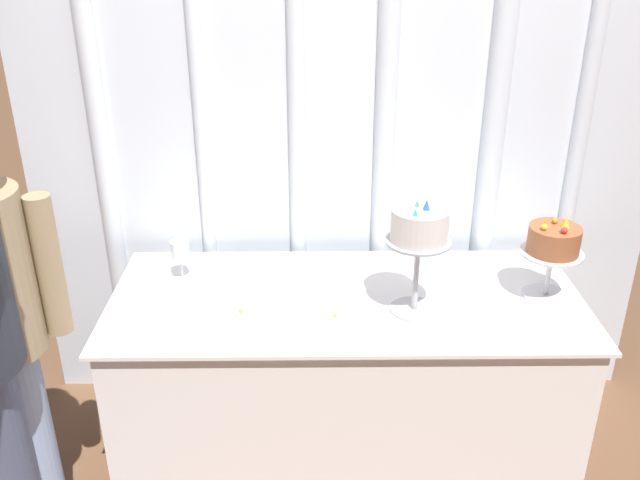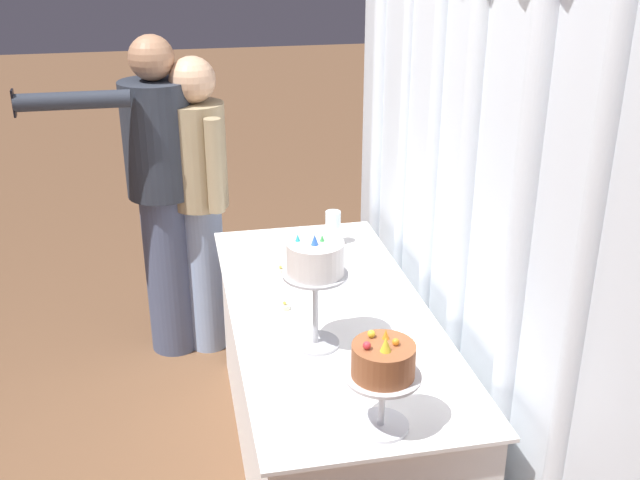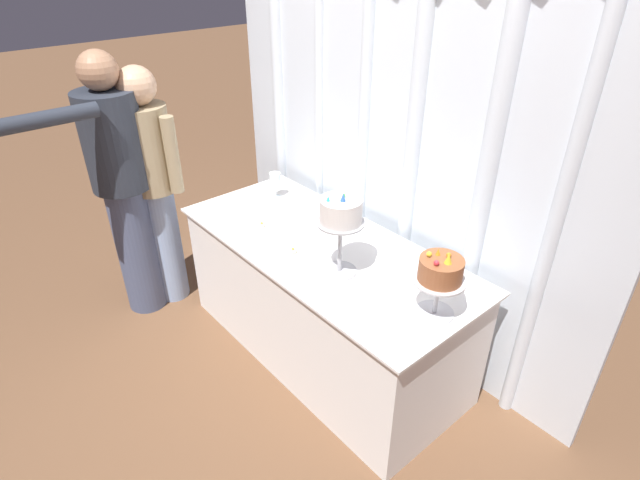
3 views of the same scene
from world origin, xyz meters
name	(u,v)px [view 2 (image 2 of 3)]	position (x,y,z in m)	size (l,w,h in m)	color
ground_plane	(307,466)	(0.00, 0.00, 0.00)	(24.00, 24.00, 0.00)	brown
draped_curtain	(456,168)	(0.01, 0.60, 1.37)	(2.77, 0.16, 2.55)	silver
cake_table	(329,390)	(0.00, 0.10, 0.39)	(1.86, 0.81, 0.78)	white
cake_display_nearleft	(315,266)	(0.25, -0.01, 1.11)	(0.24, 0.24, 0.46)	#B2B2B7
cake_display_nearright	(383,367)	(0.78, 0.10, 1.00)	(0.24, 0.24, 0.35)	silver
wine_glass	(333,220)	(-0.67, 0.26, 0.91)	(0.08, 0.08, 0.17)	silver
tealight_far_left	(281,270)	(-0.40, -0.04, 0.79)	(0.05, 0.05, 0.03)	beige
tealight_near_left	(285,307)	(-0.05, -0.08, 0.79)	(0.04, 0.04, 0.04)	beige
guest_man_dark_suit	(200,194)	(-1.16, -0.36, 0.92)	(0.44, 0.40, 1.64)	#93ADD6
guest_man_pink_jacket	(161,187)	(-1.18, -0.55, 0.96)	(0.49, 0.89, 1.75)	#4C5675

